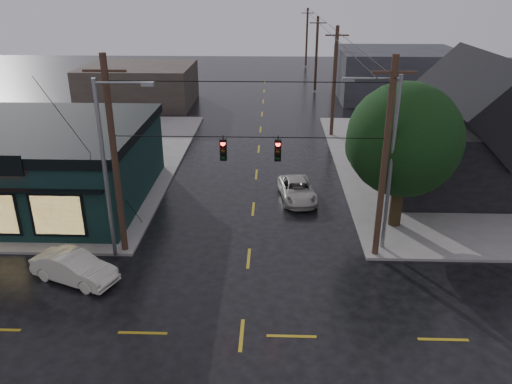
{
  "coord_description": "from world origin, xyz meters",
  "views": [
    {
      "loc": [
        1.12,
        -16.12,
        13.1
      ],
      "look_at": [
        0.38,
        5.99,
        3.71
      ],
      "focal_mm": 35.0,
      "sensor_mm": 36.0,
      "label": 1
    }
  ],
  "objects_px": {
    "utility_pole_ne": "(375,256)",
    "suv_silver": "(297,190)",
    "utility_pole_nw": "(126,251)",
    "sedan_cream": "(74,268)",
    "corner_tree": "(404,140)"
  },
  "relations": [
    {
      "from": "utility_pole_ne",
      "to": "suv_silver",
      "type": "relative_size",
      "value": 2.21
    },
    {
      "from": "utility_pole_nw",
      "to": "utility_pole_ne",
      "type": "height_order",
      "value": "same"
    },
    {
      "from": "suv_silver",
      "to": "sedan_cream",
      "type": "bearing_deg",
      "value": -144.73
    },
    {
      "from": "corner_tree",
      "to": "utility_pole_ne",
      "type": "xyz_separation_m",
      "value": [
        -1.72,
        -3.41,
        -5.2
      ]
    },
    {
      "from": "utility_pole_nw",
      "to": "sedan_cream",
      "type": "height_order",
      "value": "utility_pole_nw"
    },
    {
      "from": "utility_pole_nw",
      "to": "sedan_cream",
      "type": "relative_size",
      "value": 2.4
    },
    {
      "from": "utility_pole_ne",
      "to": "sedan_cream",
      "type": "height_order",
      "value": "utility_pole_ne"
    },
    {
      "from": "corner_tree",
      "to": "utility_pole_nw",
      "type": "relative_size",
      "value": 0.81
    },
    {
      "from": "corner_tree",
      "to": "sedan_cream",
      "type": "bearing_deg",
      "value": -159.17
    },
    {
      "from": "utility_pole_ne",
      "to": "sedan_cream",
      "type": "distance_m",
      "value": 14.87
    },
    {
      "from": "corner_tree",
      "to": "sedan_cream",
      "type": "xyz_separation_m",
      "value": [
        -16.3,
        -6.2,
        -4.5
      ]
    },
    {
      "from": "utility_pole_nw",
      "to": "suv_silver",
      "type": "bearing_deg",
      "value": 37.35
    },
    {
      "from": "suv_silver",
      "to": "utility_pole_ne",
      "type": "bearing_deg",
      "value": -69.43
    },
    {
      "from": "utility_pole_nw",
      "to": "sedan_cream",
      "type": "distance_m",
      "value": 3.29
    },
    {
      "from": "sedan_cream",
      "to": "suv_silver",
      "type": "distance_m",
      "value": 14.71
    }
  ]
}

